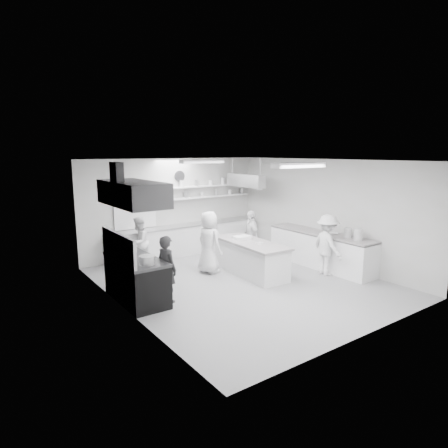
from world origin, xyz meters
TOP-DOWN VIEW (x-y plane):
  - floor at (0.00, 0.00)m, footprint 6.00×7.00m
  - ceiling at (0.00, 0.00)m, footprint 6.00×7.00m
  - wall_back at (0.00, 3.50)m, footprint 6.00×0.04m
  - wall_front at (0.00, -3.50)m, footprint 6.00×0.04m
  - wall_left at (-3.00, 0.00)m, footprint 0.04×7.00m
  - wall_right at (3.00, 0.00)m, footprint 0.04×7.00m
  - stove at (-2.60, 0.40)m, footprint 0.80×1.80m
  - exhaust_hood at (-2.60, 0.40)m, footprint 0.85×2.00m
  - back_counter at (0.30, 3.20)m, footprint 5.00×0.60m
  - shelf_lower at (0.70, 3.37)m, footprint 4.20×0.26m
  - shelf_upper at (0.70, 3.37)m, footprint 4.20×0.26m
  - pass_through_window at (-1.30, 3.48)m, footprint 1.30×0.04m
  - wall_clock at (0.20, 3.46)m, footprint 0.32×0.05m
  - right_counter at (2.65, -0.20)m, footprint 0.74×3.30m
  - pot_rack at (2.00, 2.40)m, footprint 0.30×1.60m
  - light_fixture_front at (0.00, -1.80)m, footprint 1.30×0.25m
  - light_fixture_rear at (0.00, 1.80)m, footprint 1.30×0.25m
  - prep_island at (0.61, 0.40)m, footprint 0.95×2.29m
  - stove_pot at (-2.60, 0.86)m, footprint 0.42×0.42m
  - cook_stove at (-2.08, -0.04)m, footprint 0.45×0.59m
  - cook_back at (-1.53, 2.72)m, footprint 0.88×0.87m
  - cook_island_left at (-0.22, 1.15)m, footprint 0.63×0.87m
  - cook_island_right at (1.36, 1.30)m, footprint 0.64×0.97m
  - cook_right at (2.20, -0.81)m, footprint 0.82×1.15m
  - bowl_island_a at (0.80, 0.85)m, footprint 0.31×0.31m
  - bowl_island_b at (0.66, 0.12)m, footprint 0.27×0.27m
  - bowl_right at (2.77, -0.52)m, footprint 0.34×0.34m

SIDE VIEW (x-z plane):
  - floor at x=0.00m, z-range -0.02..0.00m
  - prep_island at x=0.61m, z-range 0.00..0.83m
  - stove at x=-2.60m, z-range 0.00..0.90m
  - back_counter at x=0.30m, z-range 0.00..0.92m
  - right_counter at x=2.65m, z-range 0.00..0.94m
  - cook_back at x=-1.53m, z-range 0.00..1.43m
  - cook_stove at x=-2.08m, z-range 0.00..1.46m
  - cook_island_right at x=1.36m, z-range 0.00..1.53m
  - cook_right at x=2.20m, z-range 0.00..1.61m
  - cook_island_left at x=-0.22m, z-range 0.00..1.66m
  - bowl_island_a at x=0.80m, z-range 0.83..0.89m
  - bowl_island_b at x=0.66m, z-range 0.83..0.89m
  - bowl_right at x=2.77m, z-range 0.94..1.00m
  - stove_pot at x=-2.60m, z-range 0.91..1.13m
  - pass_through_window at x=-1.30m, z-range 0.95..1.95m
  - wall_back at x=0.00m, z-range 0.00..3.00m
  - wall_front at x=0.00m, z-range 0.00..3.00m
  - wall_left at x=-3.00m, z-range 0.00..3.00m
  - wall_right at x=3.00m, z-range 0.00..3.00m
  - shelf_lower at x=0.70m, z-range 1.73..1.77m
  - shelf_upper at x=0.70m, z-range 2.08..2.12m
  - pot_rack at x=2.00m, z-range 2.10..2.50m
  - exhaust_hood at x=-2.60m, z-range 2.10..2.60m
  - wall_clock at x=0.20m, z-range 2.29..2.61m
  - light_fixture_front at x=0.00m, z-range 2.89..2.99m
  - light_fixture_rear at x=0.00m, z-range 2.89..2.99m
  - ceiling at x=0.00m, z-range 3.00..3.02m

